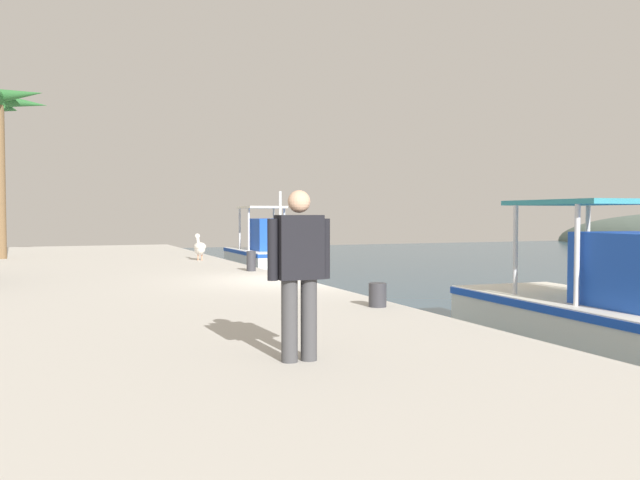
{
  "coord_description": "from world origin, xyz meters",
  "views": [
    {
      "loc": [
        13.45,
        -5.13,
        2.24
      ],
      "look_at": [
        -4.2,
        2.1,
        1.48
      ],
      "focal_mm": 37.19,
      "sensor_mm": 36.0,
      "label": 1
    }
  ],
  "objects_px": {
    "fishing_boat_second": "(609,316)",
    "mooring_bollard_second": "(378,295)",
    "fishing_boat_nearest": "(266,256)",
    "fisherman_standing": "(299,267)",
    "pelican": "(200,247)",
    "mooring_bollard_nearest": "(251,261)"
  },
  "relations": [
    {
      "from": "mooring_bollard_nearest",
      "to": "mooring_bollard_second",
      "type": "distance_m",
      "value": 6.9
    },
    {
      "from": "fishing_boat_second",
      "to": "mooring_bollard_second",
      "type": "distance_m",
      "value": 3.56
    },
    {
      "from": "fishing_boat_nearest",
      "to": "fishing_boat_second",
      "type": "distance_m",
      "value": 15.6
    },
    {
      "from": "pelican",
      "to": "fishing_boat_second",
      "type": "bearing_deg",
      "value": 16.12
    },
    {
      "from": "fishing_boat_nearest",
      "to": "fisherman_standing",
      "type": "height_order",
      "value": "fishing_boat_nearest"
    },
    {
      "from": "fisherman_standing",
      "to": "fishing_boat_second",
      "type": "bearing_deg",
      "value": 106.28
    },
    {
      "from": "fisherman_standing",
      "to": "mooring_bollard_nearest",
      "type": "height_order",
      "value": "fisherman_standing"
    },
    {
      "from": "fisherman_standing",
      "to": "mooring_bollard_nearest",
      "type": "xyz_separation_m",
      "value": [
        -9.97,
        2.44,
        -0.67
      ]
    },
    {
      "from": "fishing_boat_second",
      "to": "pelican",
      "type": "bearing_deg",
      "value": -163.88
    },
    {
      "from": "fishing_boat_nearest",
      "to": "mooring_bollard_nearest",
      "type": "relative_size",
      "value": 9.66
    },
    {
      "from": "mooring_bollard_second",
      "to": "pelican",
      "type": "bearing_deg",
      "value": -178.01
    },
    {
      "from": "pelican",
      "to": "mooring_bollard_second",
      "type": "relative_size",
      "value": 2.58
    },
    {
      "from": "fishing_boat_second",
      "to": "pelican",
      "type": "distance_m",
      "value": 13.14
    },
    {
      "from": "mooring_bollard_nearest",
      "to": "fisherman_standing",
      "type": "bearing_deg",
      "value": -13.75
    },
    {
      "from": "fishing_boat_nearest",
      "to": "fishing_boat_second",
      "type": "bearing_deg",
      "value": 2.07
    },
    {
      "from": "fisherman_standing",
      "to": "mooring_bollard_nearest",
      "type": "bearing_deg",
      "value": 166.25
    },
    {
      "from": "pelican",
      "to": "mooring_bollard_nearest",
      "type": "bearing_deg",
      "value": 5.16
    },
    {
      "from": "fishing_boat_second",
      "to": "pelican",
      "type": "xyz_separation_m",
      "value": [
        -12.61,
        -3.64,
        0.53
      ]
    },
    {
      "from": "pelican",
      "to": "mooring_bollard_nearest",
      "type": "xyz_separation_m",
      "value": [
        4.3,
        0.39,
        -0.15
      ]
    },
    {
      "from": "fishing_boat_second",
      "to": "fisherman_standing",
      "type": "distance_m",
      "value": 6.03
    },
    {
      "from": "fishing_boat_nearest",
      "to": "mooring_bollard_nearest",
      "type": "height_order",
      "value": "fishing_boat_nearest"
    },
    {
      "from": "mooring_bollard_second",
      "to": "fisherman_standing",
      "type": "bearing_deg",
      "value": -38.43
    }
  ]
}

